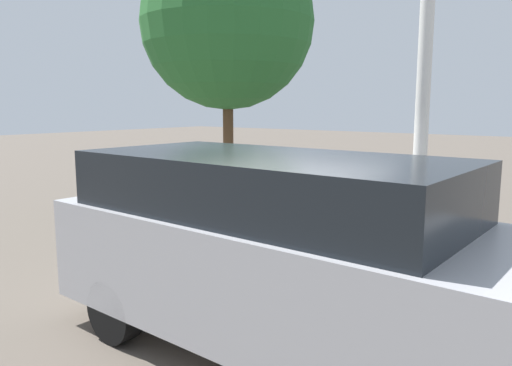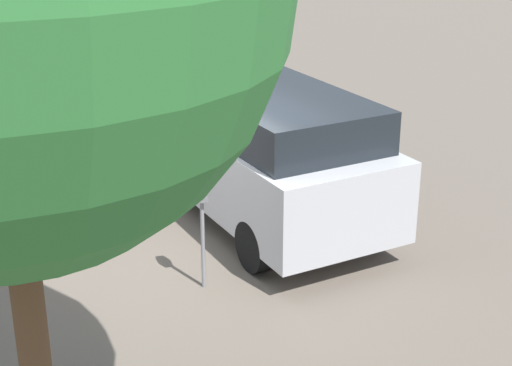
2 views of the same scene
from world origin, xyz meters
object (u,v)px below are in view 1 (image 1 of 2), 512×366
Objects in this scene: parking_meter_near at (258,203)px; parked_van at (274,247)px; lamp_post at (423,100)px; street_tree at (227,23)px.

parking_meter_near is 0.31× the size of parked_van.
lamp_post is 1.38× the size of parked_van.
lamp_post reaches higher than parking_meter_near.
street_tree is (-4.44, 4.45, 3.16)m from parked_van.
lamp_post is 5.19m from street_tree.
lamp_post is at bearing -14.94° from street_tree.
lamp_post reaches higher than parked_van.
lamp_post is (1.81, 1.49, 1.47)m from parking_meter_near.
parked_van is (1.51, -1.69, -0.01)m from parking_meter_near.
parked_van is at bearing -95.40° from lamp_post.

